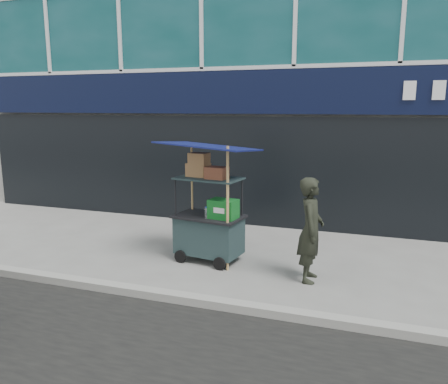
% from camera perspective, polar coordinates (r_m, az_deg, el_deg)
% --- Properties ---
extents(ground, '(80.00, 80.00, 0.00)m').
position_cam_1_polar(ground, '(6.06, 1.64, -14.36)').
color(ground, slate).
rests_on(ground, ground).
extents(curb, '(80.00, 0.18, 0.12)m').
position_cam_1_polar(curb, '(5.87, 1.05, -14.63)').
color(curb, gray).
rests_on(curb, ground).
extents(vendor_cart, '(1.66, 1.29, 2.05)m').
position_cam_1_polar(vendor_cart, '(7.40, -1.90, -3.66)').
color(vendor_cart, '#182A2A').
rests_on(vendor_cart, ground).
extents(vendor_man, '(0.41, 0.60, 1.59)m').
position_cam_1_polar(vendor_man, '(6.68, 11.27, -4.86)').
color(vendor_man, black).
rests_on(vendor_man, ground).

